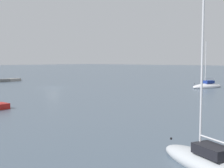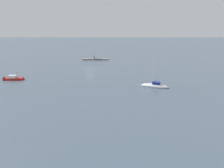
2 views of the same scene
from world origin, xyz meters
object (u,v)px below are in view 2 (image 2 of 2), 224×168
Objects in this scene: motorboat_red_near at (12,79)px; sailboat_white_near at (155,86)px; umbrella_open_navy at (94,56)px; person_seated_dark_left at (94,58)px.

sailboat_white_near is at bearing -102.33° from motorboat_red_near.
umbrella_open_navy is 38.93m from motorboat_red_near.
motorboat_red_near reaches higher than umbrella_open_navy.
sailboat_white_near is (-18.21, 40.27, -1.43)m from umbrella_open_navy.
sailboat_white_near reaches higher than umbrella_open_navy.
person_seated_dark_left is 0.86m from umbrella_open_navy.
sailboat_white_near is 1.62× the size of motorboat_red_near.
sailboat_white_near reaches higher than person_seated_dark_left.
umbrella_open_navy is (0.01, -0.12, 0.86)m from person_seated_dark_left.
sailboat_white_near is at bearing 114.34° from umbrella_open_navy.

